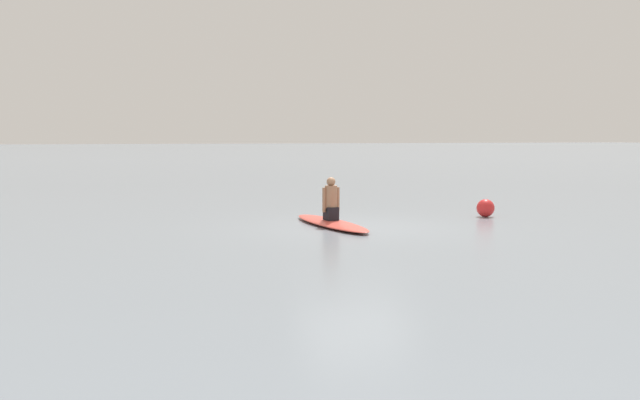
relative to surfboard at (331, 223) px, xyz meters
name	(u,v)px	position (x,y,z in m)	size (l,w,h in m)	color
ground_plane	(357,228)	(-0.42, 0.49, -0.07)	(400.00, 400.00, 0.00)	gray
surfboard	(331,223)	(0.00, 0.00, 0.00)	(3.37, 0.75, 0.13)	#D84C3F
person_paddler	(331,201)	(0.00, 0.00, 0.50)	(0.42, 0.34, 0.97)	black
buoy_marker	(485,208)	(-4.25, -0.23, 0.16)	(0.45, 0.45, 0.45)	red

